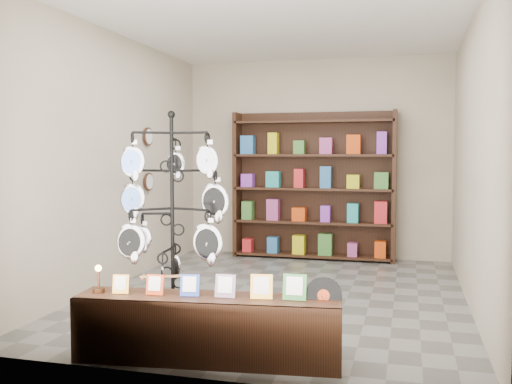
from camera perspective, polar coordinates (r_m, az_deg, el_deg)
ground at (r=6.49m, az=2.35°, el=-10.15°), size 5.00×5.00×0.00m
room_envelope at (r=6.31m, az=2.40°, el=6.39°), size 5.00×5.00×5.00m
display_tree at (r=4.79m, az=-8.38°, el=-1.67°), size 1.01×0.99×1.92m
front_shelf at (r=4.44m, az=-4.83°, el=-13.43°), size 2.04×0.64×0.71m
back_shelving at (r=8.57m, az=5.74°, el=0.19°), size 2.42×0.36×2.20m
wall_clocks at (r=7.72m, az=-10.72°, el=3.24°), size 0.03×0.24×0.84m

